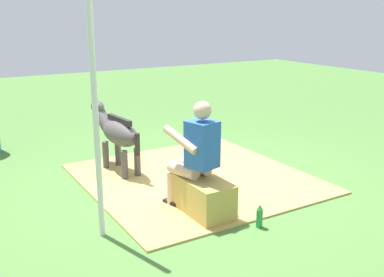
{
  "coord_description": "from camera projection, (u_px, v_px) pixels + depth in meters",
  "views": [
    {
      "loc": [
        -4.87,
        2.91,
        2.22
      ],
      "look_at": [
        0.22,
        -0.15,
        0.55
      ],
      "focal_mm": 42.36,
      "sensor_mm": 36.0,
      "label": 1
    }
  ],
  "objects": [
    {
      "name": "ground_plane",
      "position": [
        191.0,
        183.0,
        6.06
      ],
      "size": [
        24.0,
        24.0,
        0.0
      ],
      "primitive_type": "plane",
      "color": "#4C7A38"
    },
    {
      "name": "hay_patch",
      "position": [
        195.0,
        178.0,
        6.23
      ],
      "size": [
        2.95,
        2.86,
        0.02
      ],
      "primitive_type": "cube",
      "color": "tan",
      "rests_on": "ground"
    },
    {
      "name": "hay_bale",
      "position": [
        204.0,
        197.0,
        5.08
      ],
      "size": [
        0.72,
        0.41,
        0.42
      ],
      "primitive_type": "cube",
      "color": "tan",
      "rests_on": "ground"
    },
    {
      "name": "person_seated",
      "position": [
        195.0,
        152.0,
        5.06
      ],
      "size": [
        0.71,
        0.52,
        1.3
      ],
      "color": "#D8AD8C",
      "rests_on": "ground"
    },
    {
      "name": "pony_standing",
      "position": [
        117.0,
        132.0,
        6.37
      ],
      "size": [
        1.35,
        0.41,
        0.95
      ],
      "color": "#4C4747",
      "rests_on": "ground"
    },
    {
      "name": "soda_bottle",
      "position": [
        260.0,
        216.0,
        4.8
      ],
      "size": [
        0.07,
        0.07,
        0.26
      ],
      "color": "#268C3F",
      "rests_on": "ground"
    },
    {
      "name": "tent_pole_left",
      "position": [
        96.0,
        121.0,
        4.34
      ],
      "size": [
        0.06,
        0.06,
        2.42
      ],
      "primitive_type": "cylinder",
      "color": "silver",
      "rests_on": "ground"
    }
  ]
}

